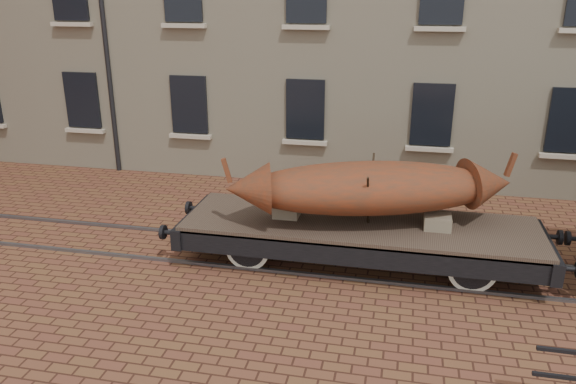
# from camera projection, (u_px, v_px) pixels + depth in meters

# --- Properties ---
(ground) EXTENTS (90.00, 90.00, 0.00)m
(ground) POSITION_uv_depth(u_px,v_px,m) (380.00, 266.00, 11.61)
(ground) COLOR brown
(rail_track) EXTENTS (30.00, 1.52, 0.06)m
(rail_track) POSITION_uv_depth(u_px,v_px,m) (380.00, 265.00, 11.60)
(rail_track) COLOR #59595E
(rail_track) RESTS_ON ground
(flatcar_wagon) EXTENTS (8.05, 2.18, 1.21)m
(flatcar_wagon) POSITION_uv_depth(u_px,v_px,m) (359.00, 231.00, 11.44)
(flatcar_wagon) COLOR #46382D
(flatcar_wagon) RESTS_ON ground
(iron_boat) EXTENTS (5.75, 2.91, 1.42)m
(iron_boat) POSITION_uv_depth(u_px,v_px,m) (370.00, 187.00, 11.09)
(iron_boat) COLOR maroon
(iron_boat) RESTS_ON flatcar_wagon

